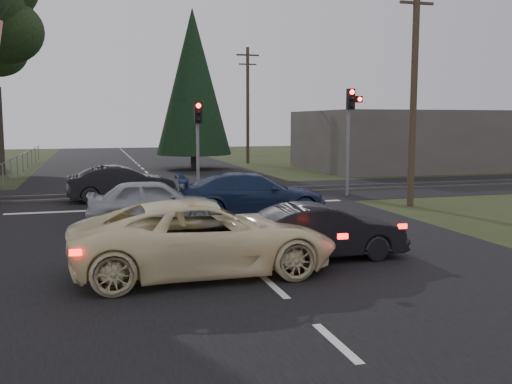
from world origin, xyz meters
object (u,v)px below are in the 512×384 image
object	(u,v)px
utility_pole_mid	(248,103)
cream_coupe	(205,237)
dark_hatchback	(322,232)
blue_sedan	(252,195)
utility_pole_far	(193,109)
silver_car	(154,201)
utility_pole_near	(414,83)
dark_car_far	(122,183)
traffic_signal_center	(198,133)
traffic_signal_right	(351,121)

from	to	relation	value
utility_pole_mid	cream_coupe	bearing A→B (deg)	-106.94
dark_hatchback	blue_sedan	xyz separation A→B (m)	(0.06, 6.44, 0.10)
utility_pole_far	blue_sedan	world-z (taller)	utility_pole_far
dark_hatchback	silver_car	world-z (taller)	silver_car
utility_pole_near	utility_pole_far	world-z (taller)	same
blue_sedan	cream_coupe	bearing A→B (deg)	160.87
dark_car_far	utility_pole_near	bearing A→B (deg)	-118.11
traffic_signal_center	dark_car_far	world-z (taller)	traffic_signal_center
utility_pole_near	dark_hatchback	bearing A→B (deg)	-133.41
silver_car	dark_car_far	xyz separation A→B (m)	(-0.73, 5.83, 0.00)
traffic_signal_right	blue_sedan	size ratio (longest dim) A/B	0.90
cream_coupe	blue_sedan	bearing A→B (deg)	-24.15
utility_pole_mid	dark_car_far	world-z (taller)	utility_pole_mid
traffic_signal_center	blue_sedan	xyz separation A→B (m)	(0.90, -5.29, -2.05)
utility_pole_far	dark_car_far	xyz separation A→B (m)	(-10.75, -44.29, -4.00)
blue_sedan	dark_car_far	distance (m)	6.74
utility_pole_near	dark_car_far	xyz separation A→B (m)	(-10.75, 4.71, -4.00)
utility_pole_near	dark_car_far	size ratio (longest dim) A/B	2.05
traffic_signal_center	silver_car	distance (m)	6.65
utility_pole_mid	cream_coupe	distance (m)	33.23
traffic_signal_right	utility_pole_far	world-z (taller)	utility_pole_far
utility_pole_near	utility_pole_mid	bearing A→B (deg)	90.00
utility_pole_near	traffic_signal_center	bearing A→B (deg)	148.05
traffic_signal_center	utility_pole_near	world-z (taller)	utility_pole_near
utility_pole_near	utility_pole_far	xyz separation A→B (m)	(0.00, 49.00, 0.00)
silver_car	traffic_signal_center	bearing A→B (deg)	-19.85
dark_hatchback	silver_car	xyz separation A→B (m)	(-3.35, 5.93, 0.07)
traffic_signal_center	utility_pole_far	world-z (taller)	utility_pole_far
traffic_signal_center	utility_pole_near	distance (m)	9.05
utility_pole_near	traffic_signal_right	bearing A→B (deg)	105.34
utility_pole_mid	cream_coupe	xyz separation A→B (m)	(-9.62, -31.57, -3.93)
traffic_signal_right	dark_hatchback	size ratio (longest dim) A/B	1.18
traffic_signal_right	dark_car_far	bearing A→B (deg)	172.82
silver_car	blue_sedan	distance (m)	3.45
utility_pole_mid	dark_car_far	size ratio (longest dim) A/B	2.05
utility_pole_far	dark_car_far	bearing A→B (deg)	-103.64
traffic_signal_center	utility_pole_mid	world-z (taller)	utility_pole_mid
traffic_signal_center	cream_coupe	distance (m)	12.59
cream_coupe	traffic_signal_right	bearing A→B (deg)	-38.86
utility_pole_near	utility_pole_far	distance (m)	49.00
blue_sedan	dark_car_far	size ratio (longest dim) A/B	1.19
traffic_signal_right	dark_hatchback	xyz separation A→B (m)	(-5.71, -10.52, -2.66)
utility_pole_near	silver_car	distance (m)	10.84
utility_pole_near	silver_car	world-z (taller)	utility_pole_near
traffic_signal_right	dark_car_far	distance (m)	10.21
traffic_signal_right	silver_car	xyz separation A→B (m)	(-9.06, -4.59, -2.59)
blue_sedan	utility_pole_near	bearing A→B (deg)	-80.45
traffic_signal_center	traffic_signal_right	bearing A→B (deg)	-10.41
cream_coupe	silver_car	size ratio (longest dim) A/B	1.35
utility_pole_far	silver_car	xyz separation A→B (m)	(-10.01, -50.12, -4.00)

